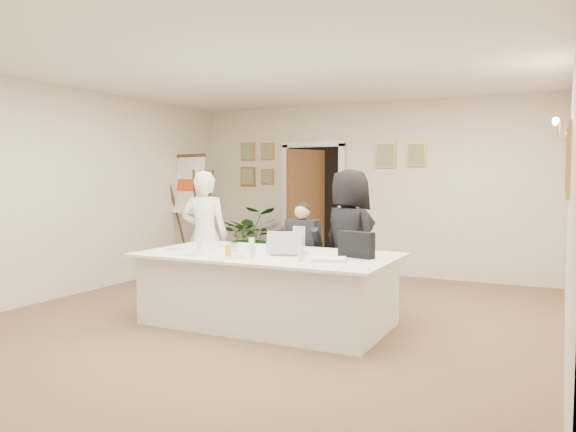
# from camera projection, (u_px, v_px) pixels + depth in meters

# --- Properties ---
(floor) EXTENTS (7.00, 7.00, 0.00)m
(floor) POSITION_uv_depth(u_px,v_px,m) (262.00, 322.00, 6.19)
(floor) COLOR brown
(floor) RESTS_ON ground
(ceiling) EXTENTS (6.00, 7.00, 0.02)m
(ceiling) POSITION_uv_depth(u_px,v_px,m) (261.00, 65.00, 5.99)
(ceiling) COLOR white
(ceiling) RESTS_ON wall_back
(wall_back) EXTENTS (6.00, 0.10, 2.80)m
(wall_back) POSITION_uv_depth(u_px,v_px,m) (365.00, 189.00, 9.22)
(wall_back) COLOR beige
(wall_back) RESTS_ON floor
(wall_left) EXTENTS (0.10, 7.00, 2.80)m
(wall_left) POSITION_uv_depth(u_px,v_px,m) (63.00, 192.00, 7.41)
(wall_left) COLOR beige
(wall_left) RESTS_ON floor
(wall_right) EXTENTS (0.10, 7.00, 2.80)m
(wall_right) POSITION_uv_depth(u_px,v_px,m) (570.00, 201.00, 4.76)
(wall_right) COLOR beige
(wall_right) RESTS_ON floor
(doorway) EXTENTS (1.14, 0.86, 2.20)m
(doorway) POSITION_uv_depth(u_px,v_px,m) (311.00, 210.00, 9.47)
(doorway) COLOR black
(doorway) RESTS_ON floor
(pictures_back_wall) EXTENTS (3.40, 0.06, 0.80)m
(pictures_back_wall) POSITION_uv_depth(u_px,v_px,m) (319.00, 162.00, 9.51)
(pictures_back_wall) COLOR #B9863F
(pictures_back_wall) RESTS_ON wall_back
(pictures_right_wall) EXTENTS (0.06, 2.20, 0.80)m
(pictures_right_wall) POSITION_uv_depth(u_px,v_px,m) (567.00, 163.00, 5.82)
(pictures_right_wall) COLOR #B9863F
(pictures_right_wall) RESTS_ON wall_right
(wall_sconce) EXTENTS (0.20, 0.30, 0.24)m
(wall_sconce) POSITION_uv_depth(u_px,v_px,m) (561.00, 129.00, 5.83)
(wall_sconce) COLOR gold
(wall_sconce) RESTS_ON wall_right
(conference_table) EXTENTS (2.74, 1.46, 0.78)m
(conference_table) POSITION_uv_depth(u_px,v_px,m) (268.00, 288.00, 6.10)
(conference_table) COLOR white
(conference_table) RESTS_ON floor
(seated_man) EXTENTS (0.59, 0.62, 1.29)m
(seated_man) POSITION_uv_depth(u_px,v_px,m) (301.00, 253.00, 7.05)
(seated_man) COLOR black
(seated_man) RESTS_ON floor
(flip_chart) EXTENTS (0.70, 0.50, 1.93)m
(flip_chart) POSITION_uv_depth(u_px,v_px,m) (193.00, 219.00, 9.44)
(flip_chart) COLOR #352111
(flip_chart) RESTS_ON floor
(standing_man) EXTENTS (0.71, 0.57, 1.68)m
(standing_man) POSITION_uv_depth(u_px,v_px,m) (205.00, 236.00, 7.24)
(standing_man) COLOR white
(standing_man) RESTS_ON floor
(standing_woman) EXTENTS (0.98, 0.87, 1.69)m
(standing_woman) POSITION_uv_depth(u_px,v_px,m) (349.00, 241.00, 6.63)
(standing_woman) COLOR black
(standing_woman) RESTS_ON floor
(potted_palm) EXTENTS (1.28, 1.25, 1.08)m
(potted_palm) POSITION_uv_depth(u_px,v_px,m) (250.00, 237.00, 9.89)
(potted_palm) COLOR #215E1F
(potted_palm) RESTS_ON floor
(laptop) EXTENTS (0.45, 0.46, 0.28)m
(laptop) POSITION_uv_depth(u_px,v_px,m) (289.00, 241.00, 6.00)
(laptop) COLOR #B7BABC
(laptop) RESTS_ON conference_table
(laptop_bag) EXTENTS (0.40, 0.19, 0.27)m
(laptop_bag) POSITION_uv_depth(u_px,v_px,m) (356.00, 245.00, 5.74)
(laptop_bag) COLOR black
(laptop_bag) RESTS_ON conference_table
(paper_stack) EXTENTS (0.39, 0.33, 0.03)m
(paper_stack) POSITION_uv_depth(u_px,v_px,m) (329.00, 259.00, 5.53)
(paper_stack) COLOR white
(paper_stack) RESTS_ON conference_table
(plate_left) EXTENTS (0.25, 0.25, 0.01)m
(plate_left) POSITION_uv_depth(u_px,v_px,m) (175.00, 250.00, 6.30)
(plate_left) COLOR white
(plate_left) RESTS_ON conference_table
(plate_mid) EXTENTS (0.26, 0.26, 0.01)m
(plate_mid) POSITION_uv_depth(u_px,v_px,m) (196.00, 254.00, 5.94)
(plate_mid) COLOR white
(plate_mid) RESTS_ON conference_table
(plate_near) EXTENTS (0.27, 0.27, 0.01)m
(plate_near) POSITION_uv_depth(u_px,v_px,m) (235.00, 257.00, 5.76)
(plate_near) COLOR white
(plate_near) RESTS_ON conference_table
(glass_a) EXTENTS (0.08, 0.08, 0.14)m
(glass_a) POSITION_uv_depth(u_px,v_px,m) (200.00, 245.00, 6.27)
(glass_a) COLOR silver
(glass_a) RESTS_ON conference_table
(glass_b) EXTENTS (0.08, 0.08, 0.14)m
(glass_b) POSITION_uv_depth(u_px,v_px,m) (252.00, 251.00, 5.75)
(glass_b) COLOR silver
(glass_b) RESTS_ON conference_table
(glass_c) EXTENTS (0.08, 0.08, 0.14)m
(glass_c) POSITION_uv_depth(u_px,v_px,m) (301.00, 254.00, 5.51)
(glass_c) COLOR silver
(glass_c) RESTS_ON conference_table
(glass_d) EXTENTS (0.08, 0.08, 0.14)m
(glass_d) POSITION_uv_depth(u_px,v_px,m) (252.00, 244.00, 6.36)
(glass_d) COLOR silver
(glass_d) RESTS_ON conference_table
(oj_glass) EXTENTS (0.08, 0.08, 0.13)m
(oj_glass) POSITION_uv_depth(u_px,v_px,m) (228.00, 251.00, 5.77)
(oj_glass) COLOR gold
(oj_glass) RESTS_ON conference_table
(steel_jug) EXTENTS (0.11, 0.11, 0.11)m
(steel_jug) POSITION_uv_depth(u_px,v_px,m) (234.00, 248.00, 6.12)
(steel_jug) COLOR silver
(steel_jug) RESTS_ON conference_table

